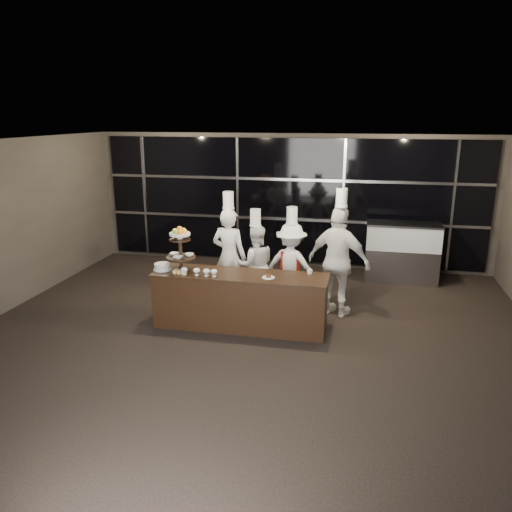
% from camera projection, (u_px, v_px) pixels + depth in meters
% --- Properties ---
extents(room, '(10.00, 10.00, 10.00)m').
position_uv_depth(room, '(235.00, 262.00, 6.65)').
color(room, black).
rests_on(room, ground).
extents(window_wall, '(8.60, 0.10, 2.80)m').
position_uv_depth(window_wall, '(289.00, 201.00, 11.29)').
color(window_wall, black).
rests_on(window_wall, ground).
extents(buffet_counter, '(2.84, 0.74, 0.92)m').
position_uv_depth(buffet_counter, '(240.00, 300.00, 8.17)').
color(buffet_counter, black).
rests_on(buffet_counter, ground).
extents(display_stand, '(0.48, 0.48, 0.74)m').
position_uv_depth(display_stand, '(180.00, 246.00, 8.13)').
color(display_stand, black).
rests_on(display_stand, buffet_counter).
extents(compotes, '(0.61, 0.11, 0.12)m').
position_uv_depth(compotes, '(200.00, 271.00, 7.93)').
color(compotes, silver).
rests_on(compotes, buffet_counter).
extents(layer_cake, '(0.30, 0.30, 0.11)m').
position_uv_depth(layer_cake, '(162.00, 267.00, 8.24)').
color(layer_cake, white).
rests_on(layer_cake, buffet_counter).
extents(pastry_squares, '(0.20, 0.13, 0.05)m').
position_uv_depth(pastry_squares, '(180.00, 272.00, 8.07)').
color(pastry_squares, '#F9D07A').
rests_on(pastry_squares, buffet_counter).
extents(small_plate, '(0.20, 0.20, 0.05)m').
position_uv_depth(small_plate, '(268.00, 277.00, 7.85)').
color(small_plate, white).
rests_on(small_plate, buffet_counter).
extents(chef_cup, '(0.08, 0.08, 0.07)m').
position_uv_depth(chef_cup, '(310.00, 272.00, 8.05)').
color(chef_cup, white).
rests_on(chef_cup, buffet_counter).
extents(display_case, '(1.50, 0.66, 1.24)m').
position_uv_depth(display_case, '(402.00, 249.00, 10.41)').
color(display_case, '#A5A5AA').
rests_on(display_case, ground).
extents(chef_a, '(0.72, 0.54, 2.09)m').
position_uv_depth(chef_a, '(229.00, 255.00, 9.10)').
color(chef_a, white).
rests_on(chef_a, ground).
extents(chef_b, '(0.86, 0.76, 1.78)m').
position_uv_depth(chef_b, '(255.00, 264.00, 9.12)').
color(chef_b, white).
rests_on(chef_b, ground).
extents(chef_c, '(1.09, 0.75, 1.84)m').
position_uv_depth(chef_c, '(291.00, 265.00, 9.00)').
color(chef_c, white).
rests_on(chef_c, ground).
extents(chef_d, '(1.22, 0.87, 2.23)m').
position_uv_depth(chef_d, '(339.00, 261.00, 8.54)').
color(chef_d, white).
rests_on(chef_d, ground).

